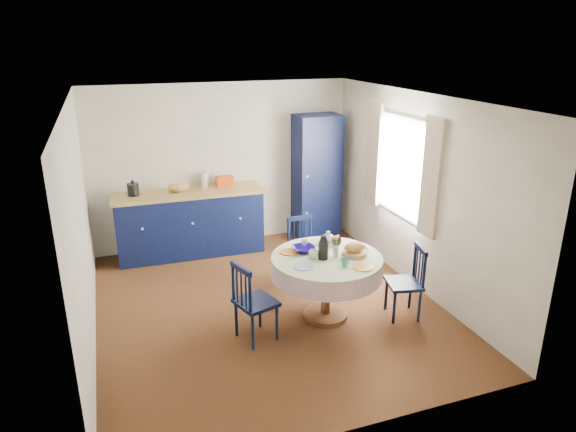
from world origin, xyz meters
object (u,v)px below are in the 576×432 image
at_px(dining_table, 327,266).
at_px(cobalt_bowl, 303,249).
at_px(kitchen_counter, 190,222).
at_px(mug_d, 305,243).
at_px(mug_b, 345,263).
at_px(chair_right, 407,281).
at_px(pantry_cabinet, 317,177).
at_px(mug_c, 337,242).
at_px(chair_far, 304,250).
at_px(chair_left, 253,301).
at_px(mug_a, 314,254).

distance_m(dining_table, cobalt_bowl, 0.34).
relative_size(kitchen_counter, mug_d, 22.58).
height_order(mug_b, cobalt_bowl, mug_b).
distance_m(kitchen_counter, chair_right, 3.42).
distance_m(chair_right, cobalt_bowl, 1.26).
bearing_deg(cobalt_bowl, kitchen_counter, 113.81).
bearing_deg(pantry_cabinet, dining_table, -110.80).
height_order(mug_c, cobalt_bowl, mug_c).
relative_size(chair_far, mug_b, 9.64).
xyz_separation_m(chair_far, mug_c, (0.16, -0.67, 0.36)).
bearing_deg(chair_far, kitchen_counter, 124.60).
bearing_deg(chair_left, mug_b, -113.57).
bearing_deg(mug_a, pantry_cabinet, 66.69).
bearing_deg(chair_far, mug_c, -82.35).
relative_size(chair_right, cobalt_bowl, 3.38).
relative_size(chair_left, mug_b, 9.82).
xyz_separation_m(mug_a, mug_d, (0.02, 0.33, 0.00)).
height_order(dining_table, cobalt_bowl, dining_table).
height_order(chair_far, mug_c, chair_far).
height_order(chair_right, mug_b, chair_right).
bearing_deg(dining_table, chair_right, -18.46).
height_order(kitchen_counter, dining_table, kitchen_counter).
xyz_separation_m(pantry_cabinet, mug_b, (-0.82, -2.77, -0.18)).
relative_size(kitchen_counter, chair_far, 2.46).
distance_m(kitchen_counter, mug_b, 3.01).
relative_size(kitchen_counter, cobalt_bowl, 8.51).
bearing_deg(chair_far, chair_left, -137.89).
relative_size(dining_table, mug_a, 11.16).
bearing_deg(mug_a, mug_d, 86.26).
bearing_deg(chair_right, kitchen_counter, -129.63).
bearing_deg(kitchen_counter, chair_left, -83.38).
xyz_separation_m(chair_far, cobalt_bowl, (-0.29, -0.71, 0.35)).
height_order(kitchen_counter, mug_d, kitchen_counter).
height_order(chair_far, mug_d, chair_far).
bearing_deg(chair_left, mug_a, -92.50).
distance_m(mug_b, mug_d, 0.68).
bearing_deg(pantry_cabinet, kitchen_counter, -179.78).
height_order(chair_left, mug_d, chair_left).
distance_m(chair_left, mug_c, 1.31).
bearing_deg(chair_far, chair_right, -62.28).
height_order(pantry_cabinet, cobalt_bowl, pantry_cabinet).
xyz_separation_m(kitchen_counter, chair_left, (0.24, -2.61, -0.04)).
xyz_separation_m(chair_right, mug_c, (-0.65, 0.57, 0.37)).
relative_size(chair_right, mug_c, 7.25).
height_order(chair_right, cobalt_bowl, chair_right).
xyz_separation_m(kitchen_counter, cobalt_bowl, (0.97, -2.20, 0.30)).
relative_size(pantry_cabinet, chair_left, 2.18).
bearing_deg(chair_far, dining_table, -100.51).
relative_size(chair_far, cobalt_bowl, 3.46).
distance_m(dining_table, chair_far, 0.96).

